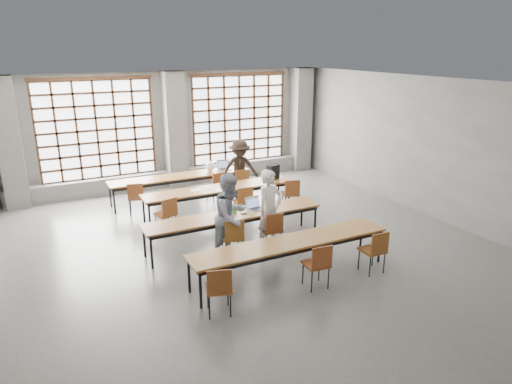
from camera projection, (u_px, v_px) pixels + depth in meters
floor at (251, 247)px, 9.99m from camera, size 11.00×11.00×0.00m
ceiling at (251, 84)px, 8.91m from camera, size 11.00×11.00×0.00m
wall_back at (172, 129)px, 14.12m from camera, size 10.00×0.00×10.00m
wall_front at (482, 292)px, 4.78m from camera, size 10.00×0.00×10.00m
wall_right at (427, 147)px, 11.60m from camera, size 0.00×11.00×11.00m
column_left at (9, 144)px, 11.95m from camera, size 0.60×0.55×3.50m
column_mid at (175, 130)px, 13.88m from camera, size 0.60×0.55×3.50m
column_right at (301, 120)px, 15.82m from camera, size 0.60×0.55×3.50m
window_left at (97, 130)px, 13.04m from camera, size 3.32×0.12×3.00m
window_right at (239, 119)px, 14.97m from camera, size 3.32×0.12×3.00m
sill_ledge at (177, 177)px, 14.41m from camera, size 9.80×0.35×0.50m
desk_row_a at (181, 178)px, 12.84m from camera, size 4.00×0.70×0.73m
desk_row_b at (220, 190)px, 11.76m from camera, size 4.00×0.70×0.73m
desk_row_c at (234, 217)px, 9.91m from camera, size 4.00×0.70×0.73m
desk_row_d at (291, 244)px, 8.54m from camera, size 4.00×0.70×0.73m
chair_back_left at (136, 195)px, 11.74m from camera, size 0.51×0.51×0.88m
chair_back_mid at (217, 184)px, 12.70m from camera, size 0.50×0.50×0.88m
chair_back_right at (241, 180)px, 13.03m from camera, size 0.50×0.50×0.88m
chair_mid_left at (167, 211)px, 10.59m from camera, size 0.52×0.52×0.88m
chair_mid_centre at (244, 199)px, 11.43m from camera, size 0.45×0.46×0.88m
chair_mid_right at (291, 192)px, 12.03m from camera, size 0.51×0.52×0.88m
chair_front_left at (233, 235)px, 9.28m from camera, size 0.48×0.48×0.88m
chair_front_right at (272, 227)px, 9.67m from camera, size 0.45×0.46×0.88m
chair_near_left at (219, 286)px, 7.31m from camera, size 0.52×0.52×0.88m
chair_near_mid at (318, 262)px, 8.13m from camera, size 0.45×0.46×0.88m
chair_near_right at (375, 248)px, 8.69m from camera, size 0.43×0.44×0.88m
student_male at (270, 210)px, 9.68m from camera, size 0.74×0.59×1.76m
student_female at (231, 216)px, 9.29m from camera, size 1.09×1.00×1.79m
student_back at (240, 169)px, 13.05m from camera, size 1.21×0.88×1.69m
laptop_front at (254, 206)px, 10.20m from camera, size 0.40×0.36×0.26m
laptop_back at (224, 167)px, 13.48m from camera, size 0.39×0.33×0.26m
mouse at (273, 207)px, 10.28m from camera, size 0.11×0.09×0.04m
green_box at (231, 211)px, 9.92m from camera, size 0.26×0.12×0.09m
phone at (244, 214)px, 9.88m from camera, size 0.14×0.09×0.01m
paper_sheet_a at (197, 190)px, 11.52m from camera, size 0.33×0.26×0.00m
paper_sheet_b at (209, 189)px, 11.57m from camera, size 0.36×0.31×0.00m
paper_sheet_c at (223, 187)px, 11.78m from camera, size 0.36×0.32×0.00m
backpack at (273, 172)px, 12.41m from camera, size 0.36×0.28×0.40m
plastic_bag at (210, 166)px, 13.21m from camera, size 0.32×0.29×0.29m
red_pouch at (218, 286)px, 7.40m from camera, size 0.21×0.11×0.06m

